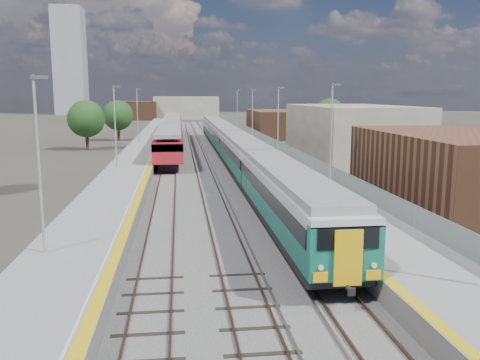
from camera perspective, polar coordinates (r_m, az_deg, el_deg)
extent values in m
plane|color=#47443A|center=(64.41, -2.91, 2.71)|extent=(320.00, 320.00, 0.00)
cube|color=#565451|center=(66.77, -4.99, 2.95)|extent=(10.50, 155.00, 0.06)
cube|color=#4C3323|center=(69.40, -2.55, 3.30)|extent=(0.07, 160.00, 0.14)
cube|color=#4C3323|center=(69.53, -1.37, 3.32)|extent=(0.07, 160.00, 0.14)
cube|color=#4C3323|center=(69.23, -5.45, 3.25)|extent=(0.07, 160.00, 0.14)
cube|color=#4C3323|center=(69.28, -4.25, 3.27)|extent=(0.07, 160.00, 0.14)
cube|color=#4C3323|center=(69.24, -8.35, 3.19)|extent=(0.07, 160.00, 0.14)
cube|color=#4C3323|center=(69.21, -7.15, 3.22)|extent=(0.07, 160.00, 0.14)
cube|color=gray|center=(69.38, -2.82, 3.29)|extent=(0.08, 160.00, 0.10)
cube|color=gray|center=(69.30, -3.98, 3.27)|extent=(0.08, 160.00, 0.10)
cube|color=slate|center=(67.38, 1.41, 3.45)|extent=(4.70, 155.00, 1.00)
cube|color=gray|center=(67.32, 1.41, 3.88)|extent=(4.70, 155.00, 0.03)
cube|color=gold|center=(67.05, -0.37, 3.87)|extent=(0.40, 155.00, 0.01)
cube|color=gray|center=(67.62, 3.26, 4.40)|extent=(0.06, 155.00, 1.20)
cylinder|color=#9EA0A3|center=(37.55, 10.20, 4.93)|extent=(0.12, 0.12, 7.50)
cube|color=#4C4C4F|center=(37.51, 10.74, 10.50)|extent=(0.70, 0.18, 0.14)
cylinder|color=#9EA0A3|center=(56.94, 4.30, 6.60)|extent=(0.12, 0.12, 7.50)
cube|color=#4C4C4F|center=(56.91, 4.60, 10.28)|extent=(0.70, 0.18, 0.14)
cylinder|color=#9EA0A3|center=(76.64, 1.40, 7.40)|extent=(0.12, 0.12, 7.50)
cube|color=#4C4C4F|center=(76.62, 1.60, 10.13)|extent=(0.70, 0.18, 0.14)
cylinder|color=#9EA0A3|center=(96.46, -0.31, 7.86)|extent=(0.12, 0.12, 7.50)
cube|color=#4C4C4F|center=(96.45, -0.16, 10.03)|extent=(0.70, 0.18, 0.14)
cube|color=slate|center=(66.85, -10.83, 3.23)|extent=(4.30, 155.00, 1.00)
cube|color=gray|center=(66.80, -10.85, 3.66)|extent=(4.30, 155.00, 0.03)
cube|color=gold|center=(66.69, -9.22, 3.72)|extent=(0.45, 155.00, 0.01)
cube|color=silver|center=(66.70, -9.52, 3.71)|extent=(0.08, 155.00, 0.01)
cylinder|color=#9EA0A3|center=(22.75, -21.64, 1.44)|extent=(0.12, 0.12, 7.50)
cube|color=#4C4C4F|center=(22.51, -21.60, 10.69)|extent=(0.70, 0.18, 0.14)
cylinder|color=#9EA0A3|center=(48.24, -13.85, 5.81)|extent=(0.12, 0.12, 7.50)
cube|color=#4C4C4F|center=(48.12, -13.72, 10.16)|extent=(0.70, 0.18, 0.14)
cylinder|color=#9EA0A3|center=(74.08, -11.44, 7.14)|extent=(0.12, 0.12, 7.50)
cube|color=#4C4C4F|center=(74.01, -11.34, 9.96)|extent=(0.70, 0.18, 0.14)
cube|color=brown|center=(37.07, 22.94, 0.89)|extent=(9.00, 16.00, 5.20)
cube|color=gray|center=(62.38, 12.29, 5.23)|extent=(11.00, 22.00, 6.40)
cube|color=brown|center=(93.57, 3.89, 6.33)|extent=(8.00, 18.00, 4.80)
cube|color=gray|center=(163.86, -6.07, 8.09)|extent=(20.00, 14.00, 7.00)
cube|color=brown|center=(159.45, -11.85, 7.64)|extent=(14.00, 12.00, 5.60)
cube|color=gray|center=(208.16, -18.54, 12.51)|extent=(11.00, 11.00, 40.00)
cube|color=black|center=(28.33, 5.34, -4.47)|extent=(2.67, 19.13, 0.45)
cube|color=#125F43|center=(28.15, 5.36, -2.92)|extent=(2.77, 19.13, 1.12)
cube|color=black|center=(27.97, 5.39, -1.16)|extent=(2.83, 19.13, 0.77)
cube|color=silver|center=(27.86, 5.41, 0.07)|extent=(2.77, 19.13, 0.47)
cube|color=gray|center=(27.80, 5.42, 0.91)|extent=(2.45, 19.13, 0.39)
cube|color=black|center=(47.34, 0.35, 1.27)|extent=(2.67, 19.13, 0.45)
cube|color=#125F43|center=(47.24, 0.35, 2.21)|extent=(2.77, 19.13, 1.12)
cube|color=black|center=(47.13, 0.35, 3.28)|extent=(2.83, 19.13, 0.77)
cube|color=silver|center=(47.07, 0.35, 4.01)|extent=(2.77, 19.13, 0.47)
cube|color=gray|center=(47.03, 0.35, 4.51)|extent=(2.45, 19.13, 0.39)
cube|color=black|center=(66.72, -1.76, 3.70)|extent=(2.67, 19.13, 0.45)
cube|color=#125F43|center=(66.64, -1.77, 4.37)|extent=(2.77, 19.13, 1.12)
cube|color=black|center=(66.57, -1.77, 5.13)|extent=(2.83, 19.13, 0.77)
cube|color=silver|center=(66.52, -1.77, 5.65)|extent=(2.77, 19.13, 0.47)
cube|color=gray|center=(66.49, -1.78, 6.01)|extent=(2.45, 19.13, 0.39)
cube|color=black|center=(86.21, -2.93, 5.03)|extent=(2.67, 19.13, 0.45)
cube|color=#125F43|center=(86.15, -2.93, 5.55)|extent=(2.77, 19.13, 1.12)
cube|color=black|center=(86.09, -2.94, 6.14)|extent=(2.83, 19.13, 0.77)
cube|color=silver|center=(86.05, -2.94, 6.54)|extent=(2.77, 19.13, 0.47)
cube|color=gray|center=(86.03, -2.94, 6.82)|extent=(2.45, 19.13, 0.39)
cube|color=#125F43|center=(18.88, 11.71, -7.94)|extent=(2.75, 0.59, 2.06)
cube|color=black|center=(18.43, 12.08, -6.47)|extent=(2.26, 0.06, 0.78)
cube|color=gold|center=(18.58, 12.06, -8.56)|extent=(1.03, 0.10, 2.06)
cube|color=black|center=(58.81, -7.90, 2.46)|extent=(2.01, 17.07, 0.70)
cube|color=maroon|center=(58.63, -7.94, 4.08)|extent=(2.96, 20.09, 2.11)
cube|color=black|center=(58.58, -7.95, 4.59)|extent=(3.02, 20.09, 0.74)
cube|color=gray|center=(58.50, -7.97, 5.62)|extent=(2.64, 20.09, 0.42)
cube|color=black|center=(79.27, -7.65, 4.29)|extent=(2.01, 17.07, 0.70)
cube|color=maroon|center=(79.14, -7.68, 5.50)|extent=(2.96, 20.09, 2.11)
cube|color=black|center=(79.10, -7.69, 5.88)|extent=(3.02, 20.09, 0.74)
cube|color=gray|center=(79.04, -7.71, 6.64)|extent=(2.64, 20.09, 0.42)
cube|color=black|center=(99.79, -7.51, 5.38)|extent=(2.01, 17.07, 0.70)
cube|color=maroon|center=(99.68, -7.53, 6.33)|extent=(2.96, 20.09, 2.11)
cube|color=black|center=(99.65, -7.53, 6.64)|extent=(3.02, 20.09, 0.74)
cube|color=gray|center=(99.61, -7.55, 7.25)|extent=(2.64, 20.09, 0.42)
cylinder|color=#382619|center=(74.02, -16.77, 4.15)|extent=(0.44, 0.44, 2.42)
sphere|color=#22441A|center=(73.81, -16.89, 6.59)|extent=(5.11, 5.11, 5.11)
cylinder|color=#382619|center=(87.61, -13.47, 5.07)|extent=(0.44, 0.44, 2.37)
sphere|color=#22441A|center=(87.43, -13.55, 7.09)|extent=(5.00, 5.00, 5.00)
cylinder|color=#382619|center=(83.71, 9.92, 5.02)|extent=(0.44, 0.44, 2.47)
sphere|color=#22441A|center=(83.53, 9.99, 7.22)|extent=(5.21, 5.21, 5.21)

